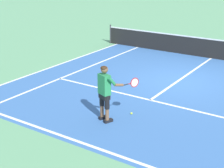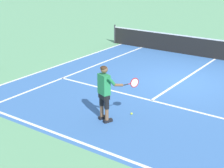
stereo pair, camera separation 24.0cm
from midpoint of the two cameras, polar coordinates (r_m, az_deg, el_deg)
ground_plane at (r=13.79m, az=10.42°, el=0.45°), size 80.00×80.00×0.00m
court_inner_surface at (r=12.97m, az=8.74°, el=-0.69°), size 10.98×10.40×0.00m
line_baseline at (r=9.08m, az=-5.12°, el=-9.97°), size 10.98×0.10×0.01m
line_service at (r=11.80m, az=5.82°, el=-2.68°), size 8.23×0.10×0.01m
line_centre_service at (r=14.54m, az=11.78°, el=1.40°), size 0.10×6.40×0.01m
line_singles_left at (r=15.05m, az=-5.56°, el=2.36°), size 0.10×10.00×0.01m
line_doubles_left at (r=15.92m, az=-9.42°, el=3.17°), size 0.10×10.00×0.01m
tennis_net at (r=17.32m, az=15.96°, el=5.72°), size 11.96×0.08×1.07m
tennis_player at (r=9.89m, az=-1.82°, el=-0.97°), size 0.95×0.99×1.71m
tennis_ball_near_feet at (r=10.68m, az=2.61°, el=-4.92°), size 0.07×0.07×0.07m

